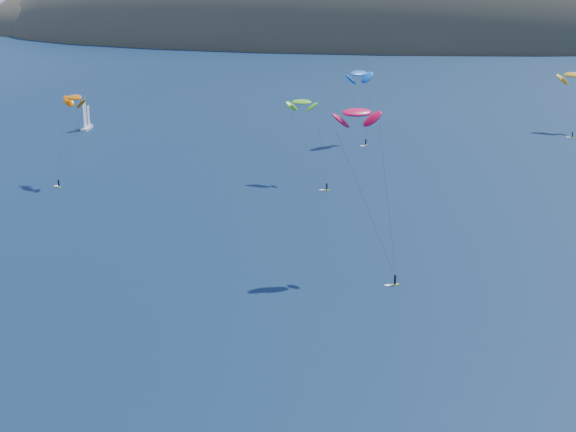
{
  "coord_description": "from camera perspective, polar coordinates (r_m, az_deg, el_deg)",
  "views": [
    {
      "loc": [
        7.74,
        -42.74,
        47.7
      ],
      "look_at": [
        -6.68,
        80.0,
        9.0
      ],
      "focal_mm": 50.0,
      "sensor_mm": 36.0,
      "label": 1
    }
  ],
  "objects": [
    {
      "name": "kitesurfer_1",
      "position": [
        188.68,
        -14.95,
        8.13
      ],
      "size": [
        7.91,
        10.5,
        21.33
      ],
      "rotation": [
        0.0,
        0.0,
        -0.64
      ],
      "color": "#B3D617",
      "rests_on": "ground"
    },
    {
      "name": "kitesurfer_3",
      "position": [
        184.51,
        0.98,
        8.09
      ],
      "size": [
        10.99,
        12.21,
        19.9
      ],
      "rotation": [
        0.0,
        0.0,
        -0.1
      ],
      "color": "#B3D617",
      "rests_on": "ground"
    },
    {
      "name": "kitesurfer_9",
      "position": [
        127.22,
        4.93,
        7.32
      ],
      "size": [
        11.74,
        11.34,
        27.8
      ],
      "rotation": [
        0.0,
        0.0,
        0.39
      ],
      "color": "#B3D617",
      "rests_on": "ground"
    },
    {
      "name": "sailboat",
      "position": [
        252.78,
        -14.11,
        6.19
      ],
      "size": [
        8.31,
        7.19,
        10.33
      ],
      "rotation": [
        0.0,
        0.0,
        0.07
      ],
      "color": "white",
      "rests_on": "ground"
    },
    {
      "name": "island",
      "position": [
        608.74,
        9.85,
        11.63
      ],
      "size": [
        730.0,
        300.0,
        210.0
      ],
      "color": "#3D3526",
      "rests_on": "ground"
    },
    {
      "name": "kitesurfer_4",
      "position": [
        225.25,
        5.08,
        10.07
      ],
      "size": [
        9.56,
        9.95,
        21.92
      ],
      "rotation": [
        0.0,
        0.0,
        0.83
      ],
      "color": "#B3D617",
      "rests_on": "ground"
    },
    {
      "name": "kitesurfer_11",
      "position": [
        256.94,
        19.72,
        9.43
      ],
      "size": [
        10.47,
        15.4,
        19.31
      ],
      "rotation": [
        0.0,
        0.0,
        -0.19
      ],
      "color": "#B3D617",
      "rests_on": "ground"
    }
  ]
}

